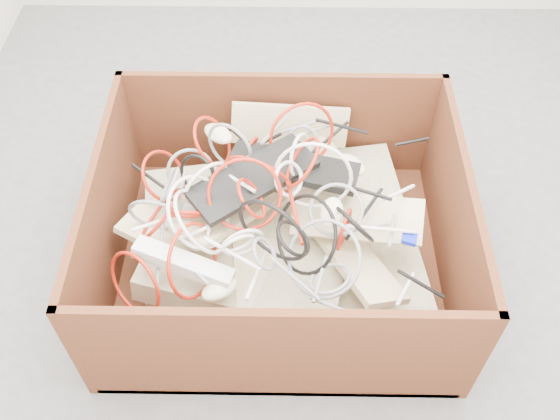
{
  "coord_description": "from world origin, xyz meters",
  "views": [
    {
      "loc": [
        -0.07,
        -1.49,
        1.9
      ],
      "look_at": [
        -0.09,
        -0.16,
        0.3
      ],
      "focal_mm": 40.24,
      "sensor_mm": 36.0,
      "label": 1
    }
  ],
  "objects_px": {
    "power_strip_right": "(183,263)",
    "vga_plug": "(409,238)",
    "power_strip_left": "(221,188)",
    "cardboard_box": "(275,245)"
  },
  "relations": [
    {
      "from": "power_strip_right",
      "to": "vga_plug",
      "type": "xyz_separation_m",
      "value": [
        0.69,
        0.1,
        0.0
      ]
    },
    {
      "from": "power_strip_right",
      "to": "vga_plug",
      "type": "relative_size",
      "value": 6.87
    },
    {
      "from": "power_strip_right",
      "to": "vga_plug",
      "type": "bearing_deg",
      "value": 24.69
    },
    {
      "from": "cardboard_box",
      "to": "power_strip_left",
      "type": "height_order",
      "value": "cardboard_box"
    },
    {
      "from": "cardboard_box",
      "to": "vga_plug",
      "type": "bearing_deg",
      "value": -18.24
    },
    {
      "from": "vga_plug",
      "to": "cardboard_box",
      "type": "bearing_deg",
      "value": 175.18
    },
    {
      "from": "power_strip_left",
      "to": "cardboard_box",
      "type": "bearing_deg",
      "value": -55.69
    },
    {
      "from": "power_strip_left",
      "to": "vga_plug",
      "type": "xyz_separation_m",
      "value": [
        0.59,
        -0.19,
        -0.01
      ]
    },
    {
      "from": "cardboard_box",
      "to": "vga_plug",
      "type": "distance_m",
      "value": 0.5
    },
    {
      "from": "power_strip_left",
      "to": "power_strip_right",
      "type": "height_order",
      "value": "power_strip_left"
    }
  ]
}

